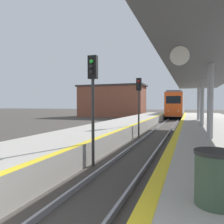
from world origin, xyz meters
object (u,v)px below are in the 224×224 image
object	(u,v)px
train	(176,105)
signal_near	(93,89)
trash_bin	(215,178)
signal_mid	(139,96)

from	to	relation	value
train	signal_near	world-z (taller)	train
signal_near	trash_bin	size ratio (longest dim) A/B	5.19
signal_near	signal_mid	bearing A→B (deg)	89.10
train	trash_bin	distance (m)	39.23
train	signal_near	xyz separation A→B (m)	(-1.32, -34.90, 0.70)
signal_near	train	bearing A→B (deg)	87.83
train	signal_near	size ratio (longest dim) A/B	3.99
trash_bin	signal_mid	bearing A→B (deg)	107.70
signal_near	trash_bin	bearing A→B (deg)	-46.97
train	signal_mid	bearing A→B (deg)	-92.53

